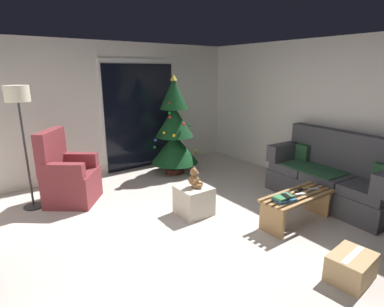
# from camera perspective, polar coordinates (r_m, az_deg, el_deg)

# --- Properties ---
(ground_plane) EXTENTS (7.00, 7.00, 0.00)m
(ground_plane) POSITION_cam_1_polar(r_m,az_deg,el_deg) (3.86, 1.27, -15.50)
(ground_plane) COLOR #BCB2A8
(wall_back) EXTENTS (5.72, 0.12, 2.50)m
(wall_back) POSITION_cam_1_polar(r_m,az_deg,el_deg) (6.09, -16.37, 7.87)
(wall_back) COLOR silver
(wall_back) RESTS_ON ground
(wall_right) EXTENTS (0.12, 6.00, 2.50)m
(wall_right) POSITION_cam_1_polar(r_m,az_deg,el_deg) (5.58, 25.73, 6.33)
(wall_right) COLOR silver
(wall_right) RESTS_ON ground
(patio_door_frame) EXTENTS (1.60, 0.02, 2.20)m
(patio_door_frame) POSITION_cam_1_polar(r_m,az_deg,el_deg) (6.32, -9.73, 7.15)
(patio_door_frame) COLOR silver
(patio_door_frame) RESTS_ON ground
(patio_door_glass) EXTENTS (1.50, 0.02, 2.10)m
(patio_door_glass) POSITION_cam_1_polar(r_m,az_deg,el_deg) (6.31, -9.63, 6.68)
(patio_door_glass) COLOR black
(patio_door_glass) RESTS_ON ground
(couch) EXTENTS (0.91, 1.99, 1.08)m
(couch) POSITION_cam_1_polar(r_m,az_deg,el_deg) (5.15, 24.83, -4.00)
(couch) COLOR #3D3D42
(couch) RESTS_ON ground
(coffee_table) EXTENTS (1.10, 0.40, 0.41)m
(coffee_table) POSITION_cam_1_polar(r_m,az_deg,el_deg) (4.31, 19.05, -8.93)
(coffee_table) COLOR #9E7547
(coffee_table) RESTS_ON ground
(remote_white) EXTENTS (0.16, 0.09, 0.02)m
(remote_white) POSITION_cam_1_polar(r_m,az_deg,el_deg) (4.24, 19.70, -7.18)
(remote_white) COLOR silver
(remote_white) RESTS_ON coffee_table
(remote_silver) EXTENTS (0.16, 0.10, 0.02)m
(remote_silver) POSITION_cam_1_polar(r_m,az_deg,el_deg) (4.48, 21.86, -6.20)
(remote_silver) COLOR #ADADB2
(remote_silver) RESTS_ON coffee_table
(remote_black) EXTENTS (0.16, 0.07, 0.02)m
(remote_black) POSITION_cam_1_polar(r_m,az_deg,el_deg) (4.36, 19.37, -6.53)
(remote_black) COLOR black
(remote_black) RESTS_ON coffee_table
(remote_graphite) EXTENTS (0.16, 0.10, 0.02)m
(remote_graphite) POSITION_cam_1_polar(r_m,az_deg,el_deg) (4.19, 17.41, -7.27)
(remote_graphite) COLOR #333338
(remote_graphite) RESTS_ON coffee_table
(book_stack) EXTENTS (0.29, 0.24, 0.07)m
(book_stack) POSITION_cam_1_polar(r_m,az_deg,el_deg) (3.99, 16.83, -8.05)
(book_stack) COLOR #285684
(book_stack) RESTS_ON coffee_table
(cell_phone) EXTENTS (0.12, 0.16, 0.01)m
(cell_phone) POSITION_cam_1_polar(r_m,az_deg,el_deg) (3.98, 17.21, -7.57)
(cell_phone) COLOR black
(cell_phone) RESTS_ON book_stack
(christmas_tree) EXTENTS (0.92, 0.92, 1.91)m
(christmas_tree) POSITION_cam_1_polar(r_m,az_deg,el_deg) (5.88, -3.32, 4.26)
(christmas_tree) COLOR #4C1E19
(christmas_tree) RESTS_ON ground
(armchair) EXTENTS (0.96, 0.96, 1.13)m
(armchair) POSITION_cam_1_polar(r_m,az_deg,el_deg) (5.02, -22.13, -4.16)
(armchair) COLOR maroon
(armchair) RESTS_ON ground
(floor_lamp) EXTENTS (0.32, 0.32, 1.78)m
(floor_lamp) POSITION_cam_1_polar(r_m,az_deg,el_deg) (4.83, -29.69, 7.72)
(floor_lamp) COLOR #2D2D30
(floor_lamp) RESTS_ON ground
(ottoman) EXTENTS (0.44, 0.44, 0.41)m
(ottoman) POSITION_cam_1_polar(r_m,az_deg,el_deg) (4.35, 0.35, -8.77)
(ottoman) COLOR beige
(ottoman) RESTS_ON ground
(teddy_bear_chestnut) EXTENTS (0.21, 0.21, 0.29)m
(teddy_bear_chestnut) POSITION_cam_1_polar(r_m,az_deg,el_deg) (4.23, 0.50, -4.78)
(teddy_bear_chestnut) COLOR brown
(teddy_bear_chestnut) RESTS_ON ottoman
(cardboard_box_taped_mid_floor) EXTENTS (0.49, 0.39, 0.27)m
(cardboard_box_taped_mid_floor) POSITION_cam_1_polar(r_m,az_deg,el_deg) (3.52, 27.64, -18.31)
(cardboard_box_taped_mid_floor) COLOR tan
(cardboard_box_taped_mid_floor) RESTS_ON ground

